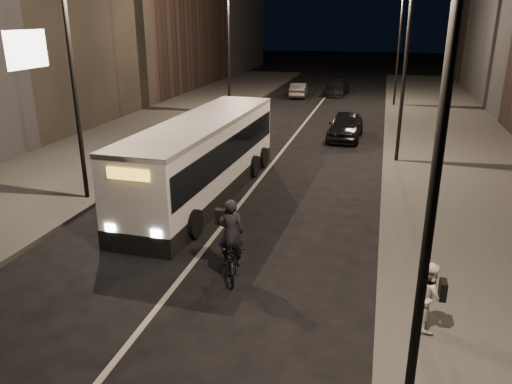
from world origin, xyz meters
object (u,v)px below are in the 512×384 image
Objects in this scene: cyclist_on_bicycle at (233,250)px; streetlight_right_far at (396,33)px; city_bus at (204,154)px; car_near at (346,126)px; car_mid at (299,90)px; streetlight_left_near at (77,52)px; pedestrian_woman at (429,296)px; streetlight_right_mid at (401,44)px; streetlight_left_far at (232,34)px; streetlight_right_near at (424,103)px; car_far at (337,88)px.

streetlight_right_far is at bearing 65.52° from cyclist_on_bicycle.
city_bus is 11.58m from car_near.
city_bus is at bearing 87.32° from car_mid.
streetlight_left_near is at bearing 79.31° from car_mid.
streetlight_left_near is 9.05m from cyclist_on_bicycle.
pedestrian_woman reaches higher than car_mid.
streetlight_left_far is at bearing 136.84° from streetlight_right_mid.
streetlight_right_far reaches higher than car_mid.
city_bus is (3.73, 1.78, -3.76)m from streetlight_left_near.
streetlight_left_far is at bearing 14.76° from pedestrian_woman.
pedestrian_woman is 33.43m from car_mid.
streetlight_right_near is 5.15m from pedestrian_woman.
streetlight_left_far reaches higher than city_bus.
cyclist_on_bicycle is (-4.05, 3.91, -4.63)m from streetlight_right_near.
cyclist_on_bicycle is at bearing -98.21° from streetlight_right_far.
car_far is (-4.53, 4.83, -4.75)m from streetlight_right_far.
car_far is at bearing 99.08° from car_near.
streetlight_left_far is at bearing 90.00° from streetlight_left_near.
car_far is at bearing 133.21° from streetlight_right_far.
streetlight_right_mid is 0.74× the size of city_bus.
streetlight_right_far is 26.26m from streetlight_left_near.
streetlight_left_near reaches higher than cyclist_on_bicycle.
streetlight_left_near is 0.74× the size of city_bus.
city_bus is at bearing -110.95° from car_near.
streetlight_right_mid is at bearing -90.00° from streetlight_right_far.
streetlight_right_near and streetlight_right_far have the same top height.
car_near is at bearing -101.98° from streetlight_right_far.
city_bus is at bearing -77.04° from streetlight_left_far.
car_near is at bearing 96.86° from streetlight_right_near.
streetlight_right_mid and streetlight_right_far have the same top height.
streetlight_right_far is at bearing 66.04° from streetlight_left_near.
car_far is (6.13, 10.83, -4.75)m from streetlight_left_far.
streetlight_left_near is at bearing 143.12° from streetlight_right_near.
streetlight_right_near is 2.20× the size of car_mid.
streetlight_right_far is at bearing 79.89° from car_near.
streetlight_right_far is at bearing -41.35° from car_far.
pedestrian_woman is at bearing -88.60° from streetlight_right_far.
cyclist_on_bicycle is 1.45× the size of pedestrian_woman.
streetlight_right_mid reaches higher than city_bus.
streetlight_left_near reaches higher than car_near.
car_near is 1.02× the size of car_far.
cyclist_on_bicycle is (-4.05, -12.09, -4.63)m from streetlight_right_mid.
streetlight_left_near is 5.59m from city_bus.
streetlight_left_near and streetlight_left_far have the same top height.
city_bus is at bearing 99.86° from cyclist_on_bicycle.
pedestrian_woman is at bearing -78.08° from car_near.
cyclist_on_bicycle is 0.51× the size of car_near.
streetlight_right_near is 32.00m from streetlight_right_far.
pedestrian_woman is at bearing -41.59° from city_bus.
pedestrian_woman is at bearing 73.89° from streetlight_right_near.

